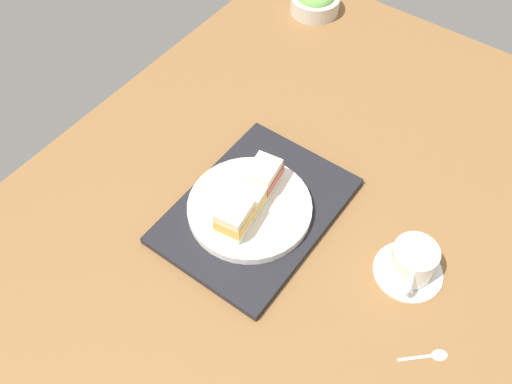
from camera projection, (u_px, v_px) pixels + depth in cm
name	position (u px, v px, depth cm)	size (l,w,h in cm)	color
ground_plane	(286.00, 206.00, 110.98)	(140.00, 100.00, 3.00)	brown
serving_tray	(256.00, 210.00, 107.57)	(36.87, 26.77, 1.66)	black
sandwich_plate	(250.00, 208.00, 105.82)	(23.91, 23.91, 1.78)	white
sandwich_near	(264.00, 176.00, 105.83)	(7.69, 6.51, 5.59)	beige
sandwich_middle	(249.00, 198.00, 103.36)	(7.60, 6.20, 4.37)	beige
sandwich_far	(234.00, 218.00, 99.67)	(7.31, 6.29, 6.18)	beige
salad_bowl	(315.00, 1.00, 144.71)	(12.88, 12.88, 7.12)	beige
coffee_cup	(412.00, 262.00, 97.65)	(13.00, 12.58, 7.54)	white
teaspoon	(434.00, 355.00, 90.81)	(6.78, 7.08, 0.80)	silver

